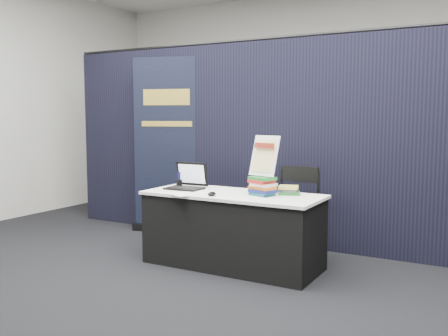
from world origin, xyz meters
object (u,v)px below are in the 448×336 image
info_sign (264,156)px  pullup_banner (168,156)px  display_table (233,230)px  book_stack_tall (263,186)px  laptop (187,183)px  book_stack_short (289,190)px  stacking_chair (293,209)px

info_sign → pullup_banner: bearing=168.3°
display_table → book_stack_tall: (0.32, 0.02, 0.47)m
book_stack_tall → laptop: bearing=-179.5°
book_stack_short → stacking_chair: stacking_chair is taller
pullup_banner → stacking_chair: (1.92, -0.43, -0.46)m
book_stack_tall → book_stack_short: bearing=40.9°
laptop → display_table: bearing=-3.4°
stacking_chair → laptop: bearing=-151.8°
laptop → book_stack_short: laptop is taller
laptop → book_stack_tall: size_ratio=1.40×
display_table → book_stack_short: size_ratio=7.44×
laptop → book_stack_tall: (0.89, 0.01, 0.03)m
display_table → book_stack_short: bearing=21.0°
display_table → laptop: size_ratio=4.76×
laptop → pullup_banner: size_ratio=0.17×
info_sign → book_stack_short: bearing=49.7°
stacking_chair → book_stack_tall: bearing=-103.2°
info_sign → stacking_chair: 0.74m
book_stack_tall → info_sign: size_ratio=0.65×
laptop → stacking_chair: size_ratio=0.38×
book_stack_tall → info_sign: bearing=90.0°
display_table → stacking_chair: (0.46, 0.48, 0.17)m
display_table → stacking_chair: bearing=46.4°
display_table → info_sign: bearing=9.8°
book_stack_short → pullup_banner: (-1.99, 0.71, 0.22)m
pullup_banner → book_stack_short: bearing=-36.5°
book_stack_tall → pullup_banner: 2.00m
laptop → info_sign: 0.94m
book_stack_tall → pullup_banner: (-1.78, 0.89, 0.17)m
display_table → info_sign: info_sign is taller
pullup_banner → stacking_chair: size_ratio=2.30×
book_stack_short → display_table: bearing=-159.0°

